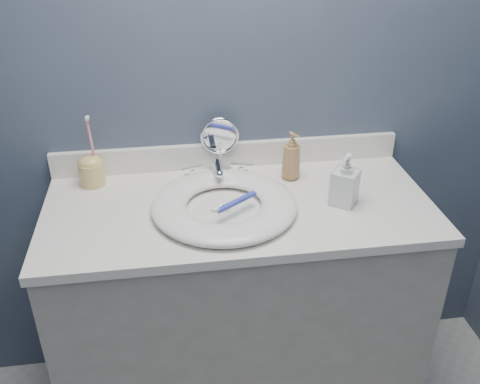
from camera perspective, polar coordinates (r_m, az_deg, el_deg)
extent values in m
cube|color=#3F495E|center=(1.80, -1.41, 12.05)|extent=(2.20, 0.02, 2.40)
cube|color=#ADA79E|center=(1.96, -0.11, -12.74)|extent=(1.20, 0.55, 0.85)
cube|color=white|center=(1.69, -0.12, -1.70)|extent=(1.22, 0.57, 0.03)
cube|color=white|center=(1.89, -1.27, 3.98)|extent=(1.22, 0.02, 0.09)
cylinder|color=silver|center=(1.65, -1.69, -1.81)|extent=(0.04, 0.04, 0.01)
cube|color=silver|center=(1.83, -2.48, 1.66)|extent=(0.22, 0.05, 0.01)
cylinder|color=silver|center=(1.82, -2.50, 2.47)|extent=(0.03, 0.03, 0.06)
cylinder|color=silver|center=(1.77, -2.36, 2.58)|extent=(0.02, 0.09, 0.02)
sphere|color=silver|center=(1.73, -2.20, 1.90)|extent=(0.03, 0.03, 0.03)
cylinder|color=silver|center=(1.82, -5.15, 1.92)|extent=(0.02, 0.02, 0.03)
cube|color=silver|center=(1.81, -5.18, 2.50)|extent=(0.08, 0.03, 0.01)
cylinder|color=silver|center=(1.83, 0.16, 2.29)|extent=(0.02, 0.02, 0.03)
cube|color=silver|center=(1.82, 0.16, 2.87)|extent=(0.08, 0.03, 0.01)
cylinder|color=silver|center=(1.89, -2.10, 2.51)|extent=(0.08, 0.08, 0.01)
cylinder|color=silver|center=(1.86, -2.13, 3.87)|extent=(0.01, 0.01, 0.10)
torus|color=silver|center=(1.83, -2.18, 6.02)|extent=(0.13, 0.01, 0.13)
cylinder|color=white|center=(1.83, -2.18, 6.02)|extent=(0.11, 0.01, 0.11)
imported|color=#A67C4B|center=(1.80, 5.51, 3.86)|extent=(0.09, 0.09, 0.17)
imported|color=silver|center=(1.68, 11.17, 1.31)|extent=(0.11, 0.11, 0.17)
cylinder|color=#E3C471|center=(1.84, -15.51, 1.89)|extent=(0.08, 0.08, 0.08)
ellipsoid|color=#E3C471|center=(1.82, -15.68, 2.99)|extent=(0.08, 0.07, 0.05)
cylinder|color=pink|center=(1.79, -15.59, 5.14)|extent=(0.02, 0.03, 0.16)
cube|color=white|center=(1.75, -15.99, 7.57)|extent=(0.01, 0.02, 0.01)
cube|color=#3741C5|center=(1.61, -0.37, -1.08)|extent=(0.13, 0.10, 0.01)
cube|color=white|center=(1.56, -2.64, -1.93)|extent=(0.03, 0.02, 0.01)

